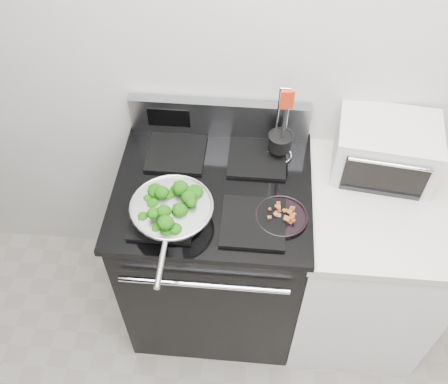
# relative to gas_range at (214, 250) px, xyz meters

# --- Properties ---
(back_wall) EXTENTS (4.00, 0.02, 2.70)m
(back_wall) POSITION_rel_gas_range_xyz_m (0.30, 0.34, 0.86)
(back_wall) COLOR silver
(back_wall) RESTS_ON ground
(gas_range) EXTENTS (0.79, 0.69, 1.13)m
(gas_range) POSITION_rel_gas_range_xyz_m (0.00, 0.00, 0.00)
(gas_range) COLOR black
(gas_range) RESTS_ON floor
(counter) EXTENTS (0.62, 0.68, 0.92)m
(counter) POSITION_rel_gas_range_xyz_m (0.68, -0.00, -0.03)
(counter) COLOR white
(counter) RESTS_ON floor
(skillet) EXTENTS (0.31, 0.49, 0.07)m
(skillet) POSITION_rel_gas_range_xyz_m (-0.13, -0.18, 0.51)
(skillet) COLOR silver
(skillet) RESTS_ON gas_range
(broccoli_pile) EXTENTS (0.24, 0.24, 0.08)m
(broccoli_pile) POSITION_rel_gas_range_xyz_m (-0.13, -0.18, 0.53)
(broccoli_pile) COLOR #0A3104
(broccoli_pile) RESTS_ON skillet
(bacon_plate) EXTENTS (0.20, 0.20, 0.04)m
(bacon_plate) POSITION_rel_gas_range_xyz_m (0.27, -0.14, 0.48)
(bacon_plate) COLOR black
(bacon_plate) RESTS_ON gas_range
(utensil_holder) EXTENTS (0.11, 0.11, 0.35)m
(utensil_holder) POSITION_rel_gas_range_xyz_m (0.26, 0.19, 0.53)
(utensil_holder) COLOR silver
(utensil_holder) RESTS_ON gas_range
(toaster_oven) EXTENTS (0.43, 0.35, 0.23)m
(toaster_oven) POSITION_rel_gas_range_xyz_m (0.68, 0.19, 0.55)
(toaster_oven) COLOR beige
(toaster_oven) RESTS_ON counter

